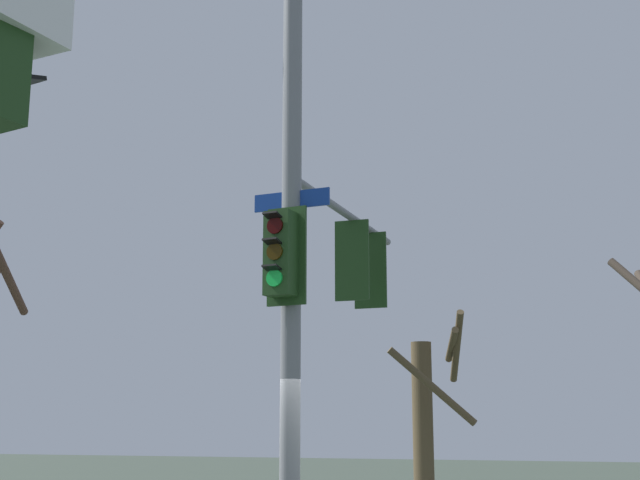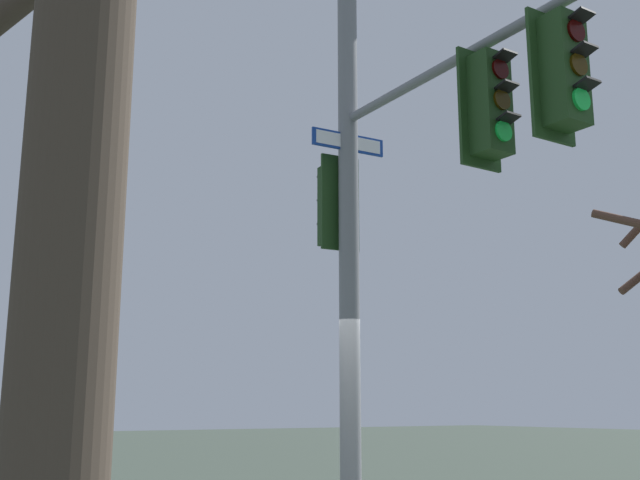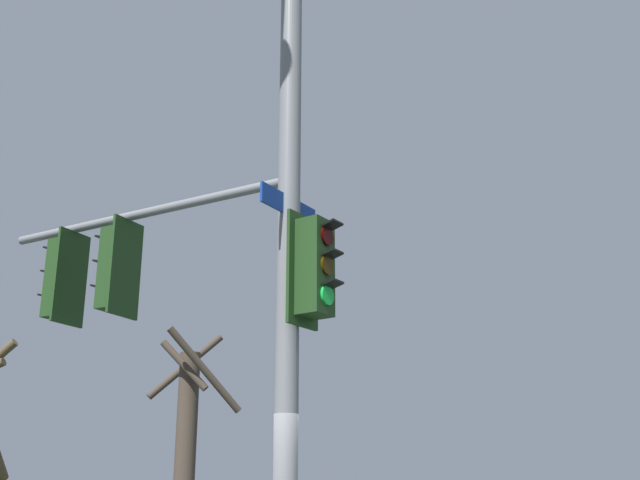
# 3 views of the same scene
# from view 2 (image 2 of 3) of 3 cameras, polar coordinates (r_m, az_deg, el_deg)

# --- Properties ---
(main_signal_pole_assembly) EXTENTS (5.25, 3.44, 9.79)m
(main_signal_pole_assembly) POSITION_cam_2_polar(r_m,az_deg,el_deg) (9.97, 5.28, 8.78)
(main_signal_pole_assembly) COLOR slate
(main_signal_pole_assembly) RESTS_ON ground
(secondary_pole_assembly) EXTENTS (0.87, 0.54, 6.84)m
(secondary_pole_assembly) POSITION_cam_2_polar(r_m,az_deg,el_deg) (16.25, -15.82, -3.17)
(secondary_pole_assembly) COLOR slate
(secondary_pole_assembly) RESTS_ON ground
(bare_tree_corner) EXTENTS (2.15, 2.14, 4.91)m
(bare_tree_corner) POSITION_cam_2_polar(r_m,az_deg,el_deg) (3.24, -17.31, 6.84)
(bare_tree_corner) COLOR #43382E
(bare_tree_corner) RESTS_ON ground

